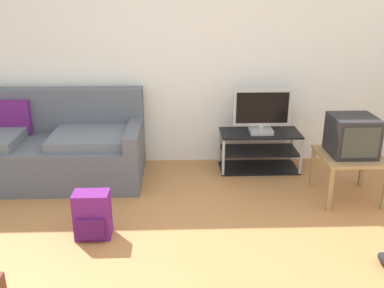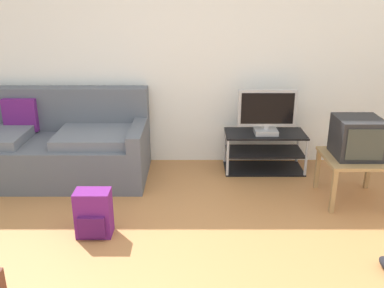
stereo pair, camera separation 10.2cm
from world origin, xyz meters
TOP-DOWN VIEW (x-y plane):
  - wall_back at (0.00, 2.45)m, footprint 9.00×0.10m
  - couch at (-1.32, 1.96)m, footprint 2.13×0.92m
  - tv_stand at (1.05, 2.12)m, footprint 0.88×0.42m
  - flat_tv at (1.05, 2.10)m, footprint 0.62×0.22m
  - side_table at (1.77, 1.39)m, footprint 0.58×0.58m
  - crt_tv at (1.77, 1.40)m, footprint 0.41×0.41m
  - backpack at (-0.56, 0.76)m, footprint 0.29×0.25m

SIDE VIEW (x-z plane):
  - backpack at x=-0.56m, z-range 0.00..0.39m
  - tv_stand at x=1.05m, z-range 0.00..0.44m
  - couch at x=-1.32m, z-range -0.12..0.79m
  - side_table at x=1.77m, z-range 0.16..0.61m
  - crt_tv at x=1.77m, z-range 0.45..0.82m
  - flat_tv at x=1.05m, z-range 0.43..0.92m
  - wall_back at x=0.00m, z-range 0.00..2.70m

